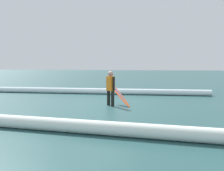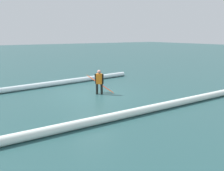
% 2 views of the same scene
% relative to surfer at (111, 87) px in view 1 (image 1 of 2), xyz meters
% --- Properties ---
extents(ground_plane, '(145.27, 145.27, 0.00)m').
position_rel_surfer_xyz_m(ground_plane, '(0.32, -0.37, -0.81)').
color(ground_plane, '#274F50').
extents(surfer, '(0.42, 0.40, 1.46)m').
position_rel_surfer_xyz_m(surfer, '(0.00, 0.00, 0.00)').
color(surfer, black).
rests_on(surfer, ground_plane).
extents(surfboard, '(1.41, 1.34, 1.12)m').
position_rel_surfer_xyz_m(surfboard, '(-0.24, -0.30, -0.27)').
color(surfboard, '#E55926').
rests_on(surfboard, ground_plane).
extents(wave_crest_foreground, '(14.71, 1.47, 0.34)m').
position_rel_surfer_xyz_m(wave_crest_foreground, '(2.56, -3.60, -0.64)').
color(wave_crest_foreground, white).
rests_on(wave_crest_foreground, ground_plane).
extents(wave_crest_midground, '(23.80, 1.17, 0.35)m').
position_rel_surfer_xyz_m(wave_crest_midground, '(2.11, 3.92, -0.64)').
color(wave_crest_midground, white).
rests_on(wave_crest_midground, ground_plane).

